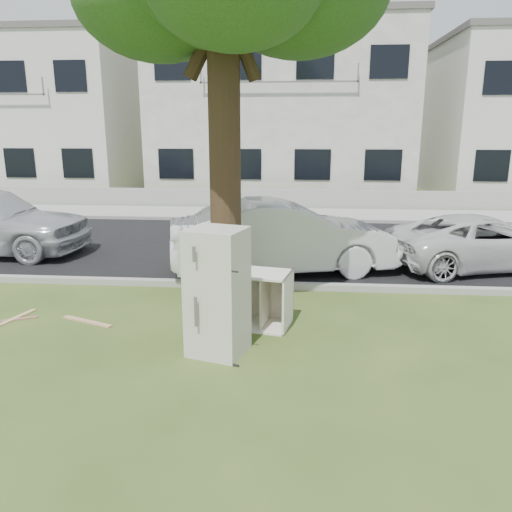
# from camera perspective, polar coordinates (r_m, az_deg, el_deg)

# --- Properties ---
(ground) EXTENTS (120.00, 120.00, 0.00)m
(ground) POSITION_cam_1_polar(r_m,az_deg,el_deg) (7.36, -2.22, -9.56)
(ground) COLOR #364C1B
(road) EXTENTS (120.00, 7.00, 0.01)m
(road) POSITION_cam_1_polar(r_m,az_deg,el_deg) (13.05, 1.01, 1.16)
(road) COLOR black
(road) RESTS_ON ground
(kerb_near) EXTENTS (120.00, 0.18, 0.12)m
(kerb_near) POSITION_cam_1_polar(r_m,az_deg,el_deg) (9.64, -0.43, -3.67)
(kerb_near) COLOR gray
(kerb_near) RESTS_ON ground
(kerb_far) EXTENTS (120.00, 0.18, 0.12)m
(kerb_far) POSITION_cam_1_polar(r_m,az_deg,el_deg) (16.52, 1.85, 3.95)
(kerb_far) COLOR gray
(kerb_far) RESTS_ON ground
(sidewalk) EXTENTS (120.00, 2.80, 0.01)m
(sidewalk) POSITION_cam_1_polar(r_m,az_deg,el_deg) (17.94, 2.10, 4.80)
(sidewalk) COLOR gray
(sidewalk) RESTS_ON ground
(low_wall) EXTENTS (120.00, 0.15, 0.70)m
(low_wall) POSITION_cam_1_polar(r_m,az_deg,el_deg) (19.47, 2.35, 6.57)
(low_wall) COLOR gray
(low_wall) RESTS_ON ground
(townhouse_left) EXTENTS (10.20, 8.16, 7.04)m
(townhouse_left) POSITION_cam_1_polar(r_m,az_deg,el_deg) (27.38, -23.89, 14.31)
(townhouse_left) COLOR silver
(townhouse_left) RESTS_ON ground
(townhouse_center) EXTENTS (11.22, 8.16, 7.44)m
(townhouse_center) POSITION_cam_1_polar(r_m,az_deg,el_deg) (24.20, 2.98, 16.10)
(townhouse_center) COLOR silver
(townhouse_center) RESTS_ON ground
(fridge) EXTENTS (0.87, 0.84, 1.73)m
(fridge) POSITION_cam_1_polar(r_m,az_deg,el_deg) (6.69, -4.43, -4.14)
(fridge) COLOR silver
(fridge) RESTS_ON ground
(cabinet) EXTENTS (1.22, 0.89, 0.86)m
(cabinet) POSITION_cam_1_polar(r_m,az_deg,el_deg) (7.75, -0.22, -4.87)
(cabinet) COLOR white
(cabinet) RESTS_ON ground
(plank_a) EXTENTS (0.94, 0.52, 0.02)m
(plank_a) POSITION_cam_1_polar(r_m,az_deg,el_deg) (8.97, -26.93, -6.63)
(plank_a) COLOR #895C42
(plank_a) RESTS_ON ground
(plank_b) EXTENTS (0.93, 0.45, 0.02)m
(plank_b) POSITION_cam_1_polar(r_m,az_deg,el_deg) (8.42, -18.72, -7.10)
(plank_b) COLOR tan
(plank_b) RESTS_ON ground
(plank_c) EXTENTS (0.30, 0.80, 0.02)m
(plank_c) POSITION_cam_1_polar(r_m,az_deg,el_deg) (9.01, -25.73, -6.38)
(plank_c) COLOR tan
(plank_c) RESTS_ON ground
(car_center) EXTENTS (4.93, 2.77, 1.54)m
(car_center) POSITION_cam_1_polar(r_m,az_deg,el_deg) (10.48, 3.03, 2.14)
(car_center) COLOR silver
(car_center) RESTS_ON ground
(car_right) EXTENTS (4.56, 3.00, 1.16)m
(car_right) POSITION_cam_1_polar(r_m,az_deg,el_deg) (11.98, 24.49, 1.49)
(car_right) COLOR silver
(car_right) RESTS_ON ground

